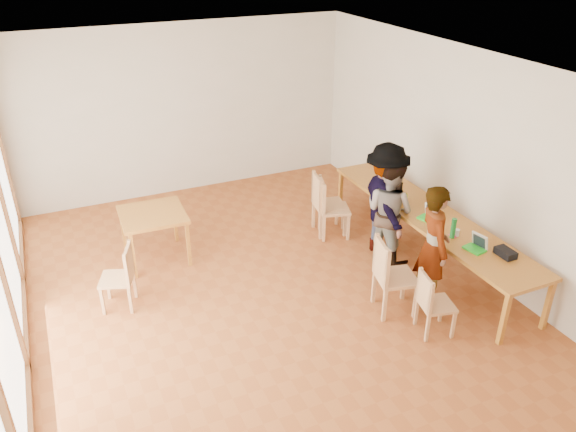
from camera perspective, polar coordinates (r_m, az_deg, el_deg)
name	(u,v)px	position (r m, az deg, el deg)	size (l,w,h in m)	color
ground	(272,305)	(7.39, -1.68, -9.02)	(8.00, 8.00, 0.00)	#A05526
wall_back	(183,111)	(10.19, -10.66, 10.48)	(6.00, 0.10, 3.00)	beige
wall_right	(472,162)	(8.13, 18.15, 5.21)	(0.10, 8.00, 3.00)	beige
ceiling	(268,72)	(6.10, -2.08, 14.44)	(6.00, 8.00, 0.04)	white
communal_table	(429,216)	(8.24, 14.10, -0.02)	(0.80, 4.00, 0.75)	#B87C29
side_table	(153,218)	(8.25, -13.58, -0.20)	(0.90, 0.90, 0.75)	#B87C29
chair_near	(431,298)	(6.86, 14.30, -8.04)	(0.46, 0.46, 0.44)	tan
chair_mid	(389,269)	(7.05, 10.19, -5.34)	(0.57, 0.57, 0.54)	tan
chair_far	(323,198)	(8.77, 3.60, 1.84)	(0.54, 0.54, 0.53)	tan
chair_empty	(328,202)	(8.70, 4.09, 1.44)	(0.56, 0.56, 0.51)	tan
chair_spare	(123,271)	(7.38, -16.44, -5.36)	(0.51, 0.51, 0.46)	tan
person_near	(433,247)	(7.22, 14.52, -3.09)	(0.61, 0.40, 1.66)	gray
person_mid	(389,211)	(8.12, 10.25, 0.47)	(0.75, 0.58, 1.54)	gray
person_far	(385,201)	(8.19, 9.82, 1.51)	(1.12, 0.64, 1.73)	gray
laptop_near	(477,245)	(7.47, 18.65, -2.82)	(0.25, 0.28, 0.21)	#29D82B
laptop_mid	(430,215)	(8.05, 14.22, 0.09)	(0.28, 0.29, 0.21)	#29D82B
laptop_far	(387,181)	(9.02, 9.99, 3.53)	(0.22, 0.24, 0.18)	#29D82B
yellow_mug	(403,197)	(8.50, 11.63, 1.88)	(0.14, 0.14, 0.11)	gold
green_bottle	(453,228)	(7.60, 16.44, -1.20)	(0.07, 0.07, 0.28)	#187B2F
clear_glass	(457,233)	(7.71, 16.77, -1.62)	(0.07, 0.07, 0.09)	silver
condiment_cup	(438,204)	(8.46, 14.98, 1.17)	(0.08, 0.08, 0.06)	white
pink_phone	(453,236)	(7.70, 16.37, -1.95)	(0.05, 0.10, 0.01)	#D03978
black_pouch	(505,253)	(7.44, 21.22, -3.50)	(0.16, 0.26, 0.09)	black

